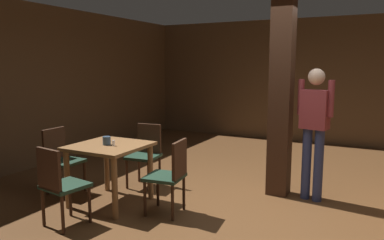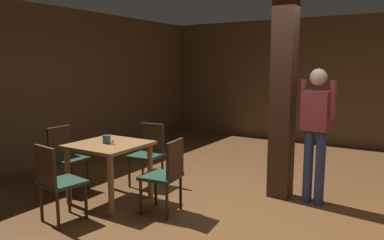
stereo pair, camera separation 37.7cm
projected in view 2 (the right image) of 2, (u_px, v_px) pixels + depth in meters
ground_plane at (249, 210)px, 4.58m from camera, size 10.80×10.80×0.00m
wall_back at (332, 82)px, 8.16m from camera, size 8.00×0.10×2.80m
wall_left at (36, 86)px, 6.45m from camera, size 0.10×9.00×2.80m
pillar at (283, 93)px, 4.89m from camera, size 0.28×0.28×2.80m
dining_table at (109, 154)px, 4.81m from camera, size 0.88×0.88×0.77m
chair_east at (166, 172)px, 4.42m from camera, size 0.47×0.47×0.89m
chair_north at (149, 151)px, 5.52m from camera, size 0.46×0.46×0.89m
chair_west at (65, 155)px, 5.28m from camera, size 0.42×0.42×0.89m
chair_south at (56, 179)px, 4.15m from camera, size 0.48×0.48×0.89m
napkin_cup at (107, 139)px, 4.77m from camera, size 0.10×0.10×0.11m
salt_shaker at (113, 142)px, 4.70m from camera, size 0.03×0.03×0.07m
standing_person at (316, 126)px, 4.68m from camera, size 0.47×0.26×1.72m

